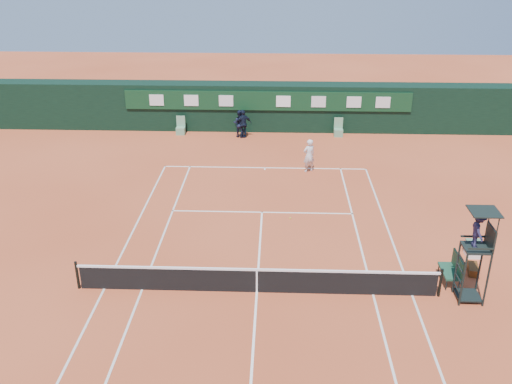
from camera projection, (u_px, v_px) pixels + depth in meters
ground at (257, 292)px, 20.27m from camera, size 90.00×90.00×0.00m
court_lines at (257, 292)px, 20.27m from camera, size 11.05×23.85×0.01m
tennis_net at (257, 280)px, 20.06m from camera, size 12.90×0.10×1.10m
back_wall at (268, 107)px, 36.72m from camera, size 40.00×1.65×3.00m
linesman_chair_left at (181, 129)px, 36.26m from camera, size 0.55×0.50×1.15m
linesman_chair_right at (338, 131)px, 35.91m from camera, size 0.55×0.50×1.15m
umpire_chair at (478, 237)px, 18.89m from camera, size 0.96×0.95×3.42m
player_bench at (453, 268)px, 20.62m from camera, size 0.56×1.20×1.10m
tennis_bag at (473, 269)px, 21.38m from camera, size 0.49×0.84×0.30m
cooler at (473, 249)px, 22.43m from camera, size 0.57×0.57×0.65m
tennis_ball at (290, 218)px, 25.48m from camera, size 0.07×0.07×0.07m
player at (309, 156)px, 30.25m from camera, size 0.79×0.69×1.81m
ball_kid_left at (240, 124)px, 35.56m from camera, size 0.96×0.82×1.72m
ball_kid_right at (243, 124)px, 35.39m from camera, size 1.13×0.79×1.79m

